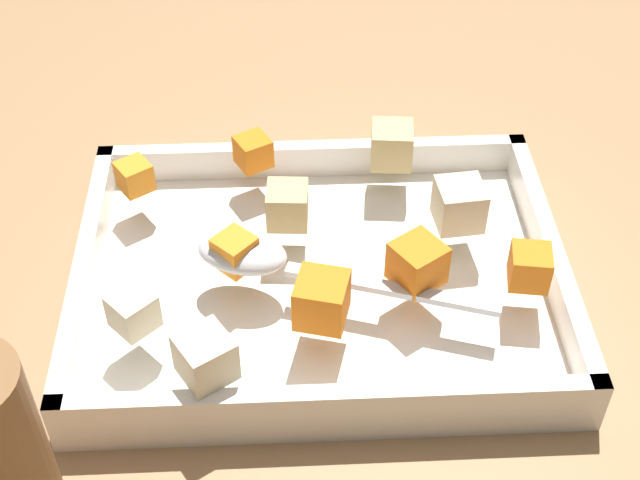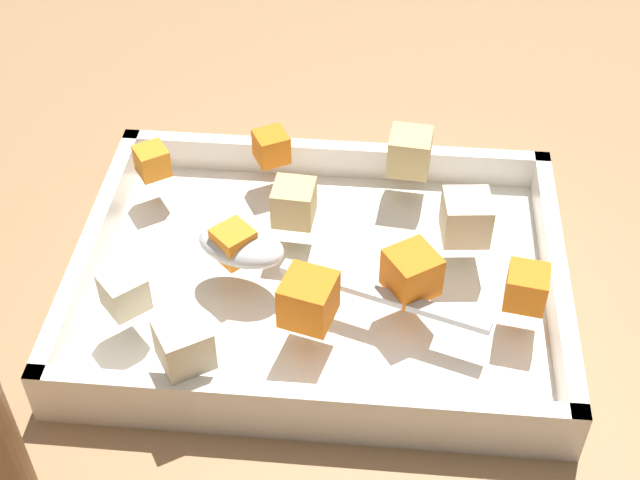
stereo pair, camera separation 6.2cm
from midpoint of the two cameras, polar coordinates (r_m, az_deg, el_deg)
ground_plane at (r=0.64m, az=-1.80°, el=-4.71°), size 4.00×4.00×0.00m
baking_dish at (r=0.65m, az=-2.74°, el=-2.75°), size 0.34×0.26×0.04m
carrot_chunk_center at (r=0.60m, az=10.38°, el=-1.83°), size 0.03×0.03×0.03m
carrot_chunk_back_center at (r=0.69m, az=-14.26°, el=3.84°), size 0.03×0.03×0.02m
carrot_chunk_mid_right at (r=0.57m, az=-3.00°, el=-3.97°), size 0.04×0.04×0.03m
carrot_chunk_far_left at (r=0.70m, az=-6.83°, el=5.50°), size 0.03×0.03×0.02m
carrot_chunk_under_handle at (r=0.59m, az=3.27°, el=-1.62°), size 0.04×0.04×0.03m
carrot_chunk_heap_side at (r=0.61m, az=-8.32°, el=-0.89°), size 0.03×0.03×0.02m
potato_chunk_corner_se at (r=0.55m, az=-10.54°, el=-7.51°), size 0.04×0.04×0.03m
potato_chunk_front_center at (r=0.69m, az=2.04°, el=5.96°), size 0.03×0.03×0.03m
potato_chunk_corner_ne at (r=0.64m, az=-4.85°, el=2.10°), size 0.03×0.03×0.03m
potato_chunk_near_spoon at (r=0.59m, az=-14.80°, el=-4.55°), size 0.04×0.04×0.03m
potato_chunk_near_left at (r=0.64m, az=6.14°, el=2.14°), size 0.04×0.04×0.03m
serving_spoon at (r=0.61m, az=-6.65°, el=-1.23°), size 0.21×0.09×0.02m
pepper_mill at (r=0.50m, az=-23.10°, el=-13.85°), size 0.05×0.05×0.19m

